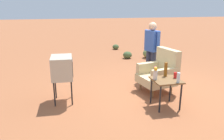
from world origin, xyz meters
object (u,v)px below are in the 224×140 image
Objects in this scene: soda_can_red at (175,75)px; bottle_tall_amber at (166,69)px; person_standing at (152,48)px; flower_vase at (155,72)px; tv_on_stand at (62,68)px; side_table at (166,83)px; armchair at (160,72)px; bottle_short_clear at (178,78)px.

bottle_tall_amber is at bearing -139.83° from soda_can_red.
soda_can_red is at bearing -4.52° from person_standing.
flower_vase reaches higher than soda_can_red.
tv_on_stand is 8.44× the size of soda_can_red.
side_table is 2.22m from tv_on_stand.
soda_can_red is at bearing -2.00° from armchair.
armchair is at bearing 174.33° from bottle_short_clear.
person_standing reaches higher than side_table.
tv_on_stand is at bearing -113.71° from bottle_short_clear.
armchair is 0.86m from side_table.
armchair is 3.53× the size of bottle_tall_amber.
soda_can_red is at bearing 87.31° from flower_vase.
side_table is 3.04× the size of bottle_short_clear.
person_standing is (-0.88, 2.42, 0.16)m from tv_on_stand.
armchair is 1.08m from bottle_short_clear.
bottle_short_clear reaches higher than soda_can_red.
person_standing is at bearing 173.76° from bottle_short_clear.
bottle_tall_amber is at bearing -10.61° from person_standing.
armchair is at bearing 164.81° from bottle_tall_amber.
armchair is 0.80m from soda_can_red.
armchair is at bearing 178.00° from soda_can_red.
tv_on_stand is 2.22m from bottle_tall_amber.
tv_on_stand reaches higher than bottle_tall_amber.
flower_vase is (-0.02, -0.44, 0.09)m from soda_can_red.
bottle_short_clear reaches higher than side_table.
bottle_short_clear is (1.85, -0.20, -0.23)m from person_standing.
bottle_short_clear is at bearing 66.29° from tv_on_stand.
soda_can_red is (1.59, -0.13, -0.27)m from person_standing.
soda_can_red is (-0.26, 0.08, -0.04)m from bottle_short_clear.
soda_can_red is (0.71, 2.29, -0.11)m from tv_on_stand.
bottle_short_clear is 0.67× the size of bottle_tall_amber.
soda_can_red is at bearing 40.17° from bottle_tall_amber.
soda_can_red is (0.79, -0.03, 0.17)m from armchair.
flower_vase is at bearing -128.23° from bottle_short_clear.
bottle_tall_amber is at bearing -15.19° from armchair.
flower_vase is at bearing -31.36° from armchair.
soda_can_red is 0.24m from bottle_tall_amber.
bottle_short_clear is at bearing 32.47° from side_table.
person_standing reaches higher than bottle_short_clear.
armchair is at bearing -6.97° from person_standing.
bottle_short_clear is 0.28m from soda_can_red.
tv_on_stand is at bearing -88.12° from armchair.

